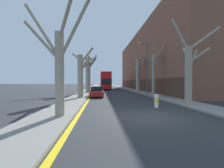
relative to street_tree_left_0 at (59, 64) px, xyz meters
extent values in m
plane|color=#2B2D30|center=(4.76, -0.12, -2.92)|extent=(300.00, 300.00, 0.00)
cube|color=gray|center=(-0.44, 49.88, -2.86)|extent=(2.40, 120.00, 0.12)
cube|color=gray|center=(9.96, 49.88, -2.86)|extent=(2.40, 120.00, 0.12)
cube|color=brown|center=(16.16, 28.50, 4.03)|extent=(10.00, 45.00, 13.90)
cube|color=#492D21|center=(11.14, 28.50, -1.67)|extent=(0.12, 44.10, 2.50)
cube|color=yellow|center=(0.94, 49.88, -2.92)|extent=(0.24, 120.00, 0.01)
cylinder|color=gray|center=(0.04, 0.04, -0.61)|extent=(0.49, 0.49, 4.63)
cylinder|color=gray|center=(-0.96, 0.28, 1.29)|extent=(2.16, 0.69, 2.32)
cylinder|color=gray|center=(0.95, -0.43, 1.80)|extent=(2.03, 1.16, 3.28)
cylinder|color=gray|center=(-0.95, 0.31, 1.83)|extent=(2.17, 0.75, 3.16)
cylinder|color=gray|center=(0.54, -0.73, 2.20)|extent=(1.22, 1.73, 1.84)
cylinder|color=gray|center=(-0.10, 9.66, -0.36)|extent=(0.65, 0.65, 5.13)
cylinder|color=gray|center=(0.58, 10.11, 1.21)|extent=(1.61, 1.19, 1.74)
cylinder|color=gray|center=(0.67, 9.24, 2.07)|extent=(1.79, 1.11, 1.91)
cylinder|color=gray|center=(0.41, 9.87, 1.20)|extent=(1.30, 0.72, 2.14)
cylinder|color=gray|center=(0.07, 18.97, 0.28)|extent=(0.87, 0.87, 6.40)
cylinder|color=gray|center=(0.77, 19.38, 2.41)|extent=(1.78, 1.20, 2.27)
cylinder|color=gray|center=(-0.61, 19.69, 2.55)|extent=(1.71, 1.80, 2.08)
cylinder|color=gray|center=(-1.33, 19.20, 3.06)|extent=(3.03, 0.78, 2.45)
cylinder|color=gray|center=(0.81, 19.28, 2.74)|extent=(1.84, 1.00, 2.60)
cylinder|color=gray|center=(9.68, 3.87, -0.45)|extent=(0.57, 0.57, 4.94)
cylinder|color=gray|center=(10.56, 3.80, 1.28)|extent=(1.90, 0.34, 1.38)
cylinder|color=gray|center=(11.13, 3.95, 2.77)|extent=(3.03, 0.36, 2.18)
cylinder|color=gray|center=(10.10, 3.97, 0.85)|extent=(1.07, 0.43, 1.93)
cylinder|color=gray|center=(9.96, 4.75, 1.71)|extent=(0.79, 1.92, 1.24)
cylinder|color=gray|center=(8.92, 3.83, 2.90)|extent=(1.70, 0.28, 2.76)
cylinder|color=gray|center=(9.70, 12.17, -0.04)|extent=(0.45, 0.45, 5.78)
cylinder|color=gray|center=(10.78, 12.84, 2.80)|extent=(2.32, 1.50, 1.76)
cylinder|color=gray|center=(9.12, 12.06, 2.19)|extent=(1.30, 0.41, 1.83)
cylinder|color=gray|center=(10.36, 11.83, 3.09)|extent=(1.51, 0.89, 1.99)
cylinder|color=gray|center=(10.20, 12.74, 1.62)|extent=(1.20, 1.32, 1.64)
cylinder|color=gray|center=(9.70, 20.79, 0.27)|extent=(0.83, 0.83, 6.38)
cylinder|color=gray|center=(10.79, 21.90, 3.97)|extent=(2.47, 2.53, 2.07)
cylinder|color=gray|center=(8.90, 20.94, 1.93)|extent=(1.85, 0.63, 1.67)
cylinder|color=gray|center=(10.42, 21.02, 2.26)|extent=(1.77, 0.82, 3.11)
cube|color=red|center=(3.67, 31.76, -1.33)|extent=(2.56, 11.39, 2.48)
cube|color=red|center=(3.67, 31.76, 0.62)|extent=(2.51, 11.16, 1.44)
cube|color=#A91111|center=(3.67, 31.76, 1.40)|extent=(2.51, 11.16, 0.12)
cube|color=black|center=(3.67, 31.76, -0.86)|extent=(2.59, 10.03, 1.29)
cube|color=black|center=(3.67, 31.76, 0.70)|extent=(2.59, 10.03, 1.09)
cube|color=black|center=(3.67, 26.09, -0.86)|extent=(2.31, 0.06, 1.35)
cylinder|color=black|center=(2.56, 28.34, -2.37)|extent=(0.30, 1.11, 1.11)
cylinder|color=black|center=(4.78, 28.34, -2.37)|extent=(0.30, 1.11, 1.11)
cylinder|color=black|center=(2.56, 34.95, -2.37)|extent=(0.30, 1.11, 1.11)
cylinder|color=black|center=(4.78, 34.95, -2.37)|extent=(0.30, 1.11, 1.11)
cube|color=maroon|center=(1.80, 11.77, -2.44)|extent=(1.72, 4.26, 0.60)
cube|color=black|center=(1.80, 12.02, -1.86)|extent=(1.51, 2.21, 0.56)
cylinder|color=black|center=(1.06, 10.49, -2.62)|extent=(0.20, 0.61, 0.61)
cylinder|color=black|center=(2.55, 10.49, -2.62)|extent=(0.20, 0.61, 0.61)
cylinder|color=black|center=(1.06, 13.05, -2.62)|extent=(0.20, 0.61, 0.61)
cylinder|color=black|center=(2.55, 13.05, -2.62)|extent=(0.20, 0.61, 0.61)
cube|color=#9EA3AD|center=(1.80, 17.40, -2.47)|extent=(1.78, 4.05, 0.55)
cube|color=black|center=(1.80, 17.64, -1.94)|extent=(1.56, 2.10, 0.51)
cylinder|color=black|center=(1.02, 16.19, -2.58)|extent=(0.20, 0.68, 0.68)
cylinder|color=black|center=(2.58, 16.19, -2.58)|extent=(0.20, 0.68, 0.68)
cylinder|color=black|center=(1.02, 18.61, -2.58)|extent=(0.20, 0.68, 0.68)
cylinder|color=black|center=(2.58, 18.61, -2.58)|extent=(0.20, 0.68, 0.68)
cylinder|color=#4C4F54|center=(9.12, 13.32, 0.99)|extent=(0.16, 0.16, 7.82)
cylinder|color=#4C4F54|center=(8.57, 13.32, 4.75)|extent=(1.10, 0.11, 0.11)
cube|color=beige|center=(8.02, 13.32, 4.75)|extent=(0.44, 0.20, 0.16)
cylinder|color=white|center=(6.51, 2.88, -2.41)|extent=(0.30, 0.30, 1.02)
cube|color=yellow|center=(6.51, 2.72, -2.36)|extent=(0.21, 0.01, 0.37)
camera|label=1|loc=(2.20, -8.22, -0.98)|focal=24.00mm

